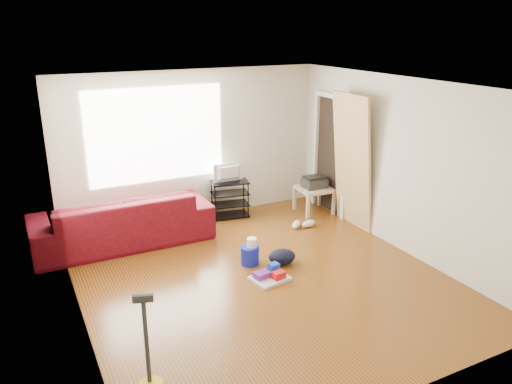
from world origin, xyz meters
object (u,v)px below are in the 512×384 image
backpack (282,263)px  tv_stand (230,199)px  sofa (124,243)px  bucket (250,264)px  side_table (314,191)px  cleaning_tray (270,276)px

backpack → tv_stand: bearing=97.5°
sofa → bucket: (1.40, -1.50, 0.00)m
side_table → bucket: size_ratio=2.29×
cleaning_tray → side_table: bearing=44.3°
sofa → side_table: (3.31, -0.20, 0.38)m
tv_stand → backpack: tv_stand is taller
bucket → backpack: (0.40, -0.20, 0.00)m
sofa → side_table: 3.34m
tv_stand → bucket: 1.86m
side_table → backpack: size_ratio=1.58×
bucket → cleaning_tray: bearing=-85.5°
side_table → backpack: (-1.50, -1.50, -0.38)m
sofa → backpack: bearing=136.8°
side_table → sofa: bearing=176.6°
bucket → side_table: bearing=34.3°
tv_stand → cleaning_tray: bearing=-90.1°
tv_stand → side_table: (1.42, -0.47, 0.06)m
sofa → cleaning_tray: bearing=125.6°
tv_stand → sofa: bearing=-160.8°
bucket → tv_stand: bearing=74.5°
tv_stand → backpack: 2.00m
side_table → cleaning_tray: bearing=-135.7°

